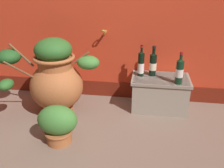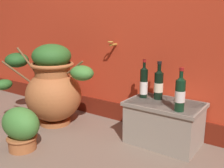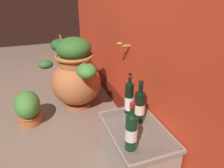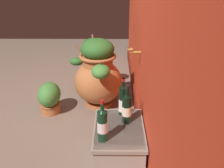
{
  "view_description": "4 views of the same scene",
  "coord_description": "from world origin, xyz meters",
  "px_view_note": "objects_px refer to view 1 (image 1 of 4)",
  "views": [
    {
      "loc": [
        0.52,
        -1.56,
        1.34
      ],
      "look_at": [
        0.17,
        0.76,
        0.31
      ],
      "focal_mm": 38.67,
      "sensor_mm": 36.0,
      "label": 1
    },
    {
      "loc": [
        1.48,
        -1.02,
        1.02
      ],
      "look_at": [
        0.15,
        0.87,
        0.45
      ],
      "focal_mm": 41.08,
      "sensor_mm": 36.0,
      "label": 2
    },
    {
      "loc": [
        1.81,
        0.29,
        1.31
      ],
      "look_at": [
        0.17,
        0.88,
        0.5
      ],
      "focal_mm": 34.35,
      "sensor_mm": 36.0,
      "label": 3
    },
    {
      "loc": [
        2.61,
        0.85,
        1.59
      ],
      "look_at": [
        0.1,
        0.83,
        0.49
      ],
      "focal_mm": 45.23,
      "sensor_mm": 36.0,
      "label": 4
    }
  ],
  "objects_px": {
    "wine_bottle_left": "(180,70)",
    "wine_bottle_right": "(141,64)",
    "terracotta_urn": "(55,77)",
    "wine_bottle_middle": "(153,63)",
    "potted_shrub": "(58,123)"
  },
  "relations": [
    {
      "from": "terracotta_urn",
      "to": "potted_shrub",
      "type": "relative_size",
      "value": 2.84
    },
    {
      "from": "terracotta_urn",
      "to": "wine_bottle_middle",
      "type": "xyz_separation_m",
      "value": [
        1.01,
        0.29,
        0.11
      ]
    },
    {
      "from": "terracotta_urn",
      "to": "potted_shrub",
      "type": "xyz_separation_m",
      "value": [
        0.21,
        -0.53,
        -0.2
      ]
    },
    {
      "from": "wine_bottle_left",
      "to": "wine_bottle_right",
      "type": "height_order",
      "value": "wine_bottle_right"
    },
    {
      "from": "wine_bottle_left",
      "to": "potted_shrub",
      "type": "distance_m",
      "value": 1.28
    },
    {
      "from": "wine_bottle_right",
      "to": "terracotta_urn",
      "type": "bearing_deg",
      "value": -163.17
    },
    {
      "from": "wine_bottle_middle",
      "to": "terracotta_urn",
      "type": "bearing_deg",
      "value": -163.72
    },
    {
      "from": "wine_bottle_middle",
      "to": "wine_bottle_right",
      "type": "distance_m",
      "value": 0.13
    },
    {
      "from": "terracotta_urn",
      "to": "wine_bottle_middle",
      "type": "relative_size",
      "value": 3.06
    },
    {
      "from": "wine_bottle_left",
      "to": "potted_shrub",
      "type": "xyz_separation_m",
      "value": [
        -1.06,
        -0.64,
        -0.31
      ]
    },
    {
      "from": "wine_bottle_left",
      "to": "wine_bottle_right",
      "type": "distance_m",
      "value": 0.42
    },
    {
      "from": "wine_bottle_left",
      "to": "terracotta_urn",
      "type": "bearing_deg",
      "value": -175.18
    },
    {
      "from": "wine_bottle_right",
      "to": "potted_shrub",
      "type": "distance_m",
      "value": 1.09
    },
    {
      "from": "terracotta_urn",
      "to": "potted_shrub",
      "type": "bearing_deg",
      "value": -68.61
    },
    {
      "from": "wine_bottle_right",
      "to": "potted_shrub",
      "type": "relative_size",
      "value": 0.95
    }
  ]
}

